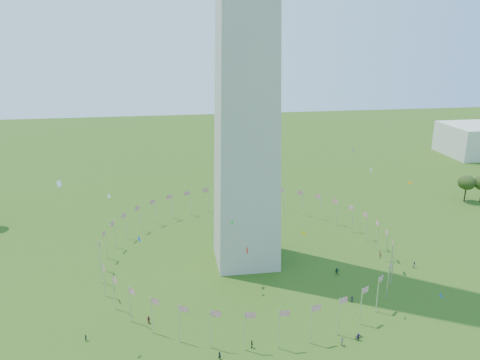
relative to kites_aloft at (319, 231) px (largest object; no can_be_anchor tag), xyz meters
name	(u,v)px	position (x,y,z in m)	size (l,w,h in m)	color
flag_ring	(246,246)	(-12.92, 24.45, -14.23)	(80.24, 80.24, 9.00)	silver
kites_aloft	(319,231)	(0.00, 0.00, 0.00)	(94.29, 79.76, 41.80)	yellow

